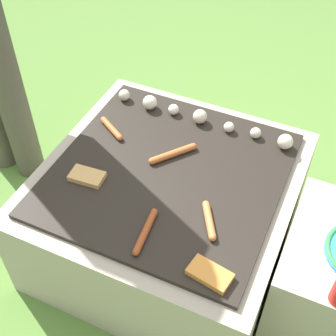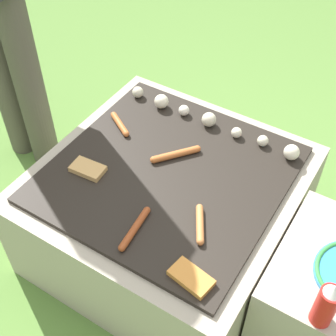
{
  "view_description": "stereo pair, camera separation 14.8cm",
  "coord_description": "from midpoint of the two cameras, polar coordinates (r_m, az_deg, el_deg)",
  "views": [
    {
      "loc": [
        0.48,
        -1.04,
        1.64
      ],
      "look_at": [
        0.0,
        0.0,
        0.45
      ],
      "focal_mm": 50.0,
      "sensor_mm": 36.0,
      "label": 1
    },
    {
      "loc": [
        0.61,
        -0.97,
        1.64
      ],
      "look_at": [
        0.0,
        0.0,
        0.45
      ],
      "focal_mm": 50.0,
      "sensor_mm": 36.0,
      "label": 2
    }
  ],
  "objects": [
    {
      "name": "sausage_front_center",
      "position": [
        1.84,
        -9.2,
        4.68
      ],
      "size": [
        0.13,
        0.09,
        0.02
      ],
      "color": "#B7602D",
      "rests_on": "grill"
    },
    {
      "name": "sausage_back_left",
      "position": [
        1.49,
        -5.64,
        -7.84
      ],
      "size": [
        0.04,
        0.19,
        0.02
      ],
      "color": "#93421E",
      "rests_on": "grill"
    },
    {
      "name": "sausage_back_right",
      "position": [
        1.71,
        -1.86,
        1.65
      ],
      "size": [
        0.13,
        0.16,
        0.03
      ],
      "color": "#B7602D",
      "rests_on": "grill"
    },
    {
      "name": "mushroom_row",
      "position": [
        1.84,
        1.74,
        6.11
      ],
      "size": [
        0.73,
        0.06,
        0.06
      ],
      "color": "beige",
      "rests_on": "grill"
    },
    {
      "name": "grill",
      "position": [
        1.83,
        -2.32,
        -5.33
      ],
      "size": [
        0.9,
        0.9,
        0.43
      ],
      "color": "#A89E8C",
      "rests_on": "ground_plane"
    },
    {
      "name": "bread_slice_center",
      "position": [
        1.67,
        -12.35,
        -1.12
      ],
      "size": [
        0.13,
        0.08,
        0.02
      ],
      "color": "tan",
      "rests_on": "grill"
    },
    {
      "name": "sausage_front_right",
      "position": [
        1.51,
        2.23,
        -6.54
      ],
      "size": [
        0.09,
        0.14,
        0.02
      ],
      "color": "#C6753D",
      "rests_on": "grill"
    },
    {
      "name": "ground_plane",
      "position": [
        2.0,
        -2.14,
        -9.2
      ],
      "size": [
        14.0,
        14.0,
        0.0
      ],
      "primitive_type": "plane",
      "color": "#567F38"
    },
    {
      "name": "bread_slice_right",
      "position": [
        1.4,
        2.05,
        -12.95
      ],
      "size": [
        0.14,
        0.09,
        0.02
      ],
      "color": "#D18438",
      "rests_on": "grill"
    }
  ]
}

